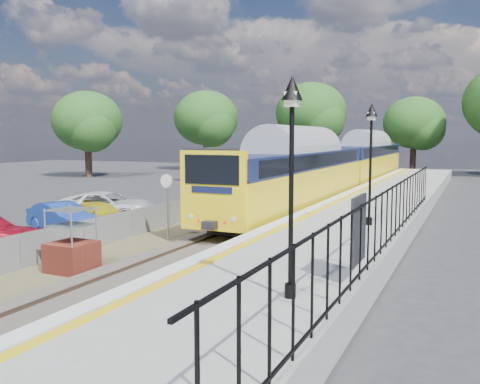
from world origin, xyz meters
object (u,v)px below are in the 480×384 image
Objects in this scene: victorian_lamp_south at (292,135)px; car_white at (106,206)px; train at (341,163)px; speed_sign at (167,196)px; brick_plinth at (72,242)px; victorian_lamp_north at (371,136)px; car_blue at (62,217)px; car_yellow at (99,214)px.

car_white is at bearing 140.17° from victorian_lamp_south.
speed_sign is at bearing -97.27° from train.
victorian_lamp_south is 2.23× the size of brick_plinth.
victorian_lamp_south is at bearing -88.85° from victorian_lamp_north.
victorian_lamp_north is 18.58m from train.
train is at bearing -4.53° from car_blue.
brick_plinth is (-8.00, 2.45, -3.31)m from victorian_lamp_south.
brick_plinth is at bearing -95.65° from train.
victorian_lamp_south is 16.73m from car_yellow.
victorian_lamp_north reaches higher than car_blue.
car_blue is at bearing -171.07° from victorian_lamp_north.
victorian_lamp_south reaches higher than car_blue.
speed_sign is 5.42m from car_yellow.
train is 21.34m from car_blue.
victorian_lamp_north is 2.23× the size of brick_plinth.
train reaches higher than brick_plinth.
car_blue is (-5.37, -0.17, -1.20)m from speed_sign.
car_blue is 0.76× the size of car_white.
train is 25.41m from brick_plinth.
victorian_lamp_south is 1.15× the size of car_blue.
car_yellow is (-12.73, -0.06, -3.74)m from victorian_lamp_north.
train is 19.81× the size of brick_plinth.
victorian_lamp_north is 13.82m from car_blue.
train is at bearing -40.38° from car_white.
speed_sign is (-2.50, -19.60, -0.48)m from train.
car_yellow is (-7.43, -17.76, -1.79)m from train.
train is 18.32m from car_white.
speed_sign reaches higher than car_blue.
car_blue is 1.05× the size of car_yellow.
car_blue is at bearing -178.83° from speed_sign.
car_blue is (-7.87, -19.77, -1.68)m from train.
speed_sign is at bearing 134.63° from victorian_lamp_south.
brick_plinth is 7.68m from car_blue.
brick_plinth is 0.51× the size of car_blue.
brick_plinth is 8.98m from car_yellow.
victorian_lamp_south is 0.11× the size of train.
brick_plinth is 0.75× the size of speed_sign.
car_white is at bearing 40.73° from car_yellow.
train reaches higher than car_blue.
car_yellow is (-4.93, 7.49, -0.43)m from brick_plinth.
train is 7.80× the size of car_white.
brick_plinth is 0.54× the size of car_yellow.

